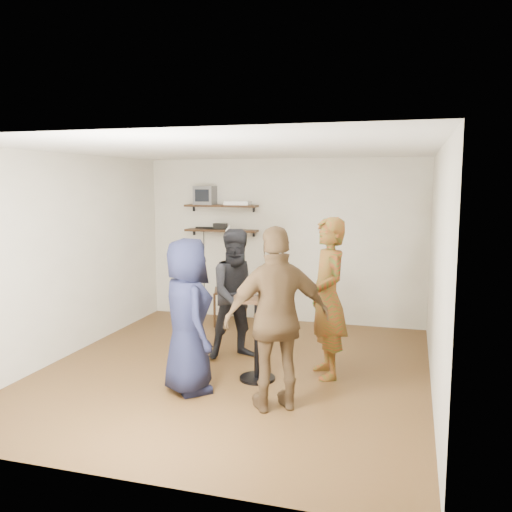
{
  "coord_description": "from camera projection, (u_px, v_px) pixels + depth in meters",
  "views": [
    {
      "loc": [
        1.99,
        -5.89,
        2.24
      ],
      "look_at": [
        0.16,
        0.4,
        1.34
      ],
      "focal_mm": 38.0,
      "sensor_mm": 36.0,
      "label": 1
    }
  ],
  "objects": [
    {
      "name": "wine_glass_bl",
      "position": [
        258.0,
        282.0,
        6.1
      ],
      "size": [
        0.07,
        0.07,
        0.22
      ],
      "color": "silver",
      "rests_on": "drinks_table"
    },
    {
      "name": "shelf_upper",
      "position": [
        221.0,
        206.0,
        8.74
      ],
      "size": [
        1.2,
        0.25,
        0.04
      ],
      "primitive_type": "cube",
      "color": "black",
      "rests_on": "room"
    },
    {
      "name": "wine_glass_br",
      "position": [
        260.0,
        285.0,
        6.03
      ],
      "size": [
        0.06,
        0.06,
        0.19
      ],
      "color": "silver",
      "rests_on": "drinks_table"
    },
    {
      "name": "dvd_deck",
      "position": [
        238.0,
        203.0,
        8.66
      ],
      "size": [
        0.4,
        0.24,
        0.06
      ],
      "primitive_type": "cube",
      "color": "silver",
      "rests_on": "shelf_upper"
    },
    {
      "name": "person_navy",
      "position": [
        187.0,
        316.0,
        5.74
      ],
      "size": [
        0.93,
        0.96,
        1.66
      ],
      "primitive_type": "imported",
      "rotation": [
        0.0,
        0.0,
        2.27
      ],
      "color": "black",
      "rests_on": "room"
    },
    {
      "name": "wine_glass_fr",
      "position": [
        262.0,
        286.0,
        5.97
      ],
      "size": [
        0.06,
        0.06,
        0.19
      ],
      "color": "silver",
      "rests_on": "drinks_table"
    },
    {
      "name": "shelf_lower",
      "position": [
        221.0,
        230.0,
        8.8
      ],
      "size": [
        1.2,
        0.25,
        0.04
      ],
      "primitive_type": "cube",
      "color": "black",
      "rests_on": "room"
    },
    {
      "name": "person_dark",
      "position": [
        239.0,
        294.0,
        6.84
      ],
      "size": [
        1.02,
        0.96,
        1.65
      ],
      "primitive_type": "imported",
      "rotation": [
        0.0,
        0.0,
        0.57
      ],
      "color": "black",
      "rests_on": "room"
    },
    {
      "name": "side_table",
      "position": [
        230.0,
        295.0,
        8.45
      ],
      "size": [
        0.61,
        0.61,
        0.57
      ],
      "rotation": [
        0.0,
        0.0,
        0.34
      ],
      "color": "black",
      "rests_on": "room"
    },
    {
      "name": "person_plaid",
      "position": [
        328.0,
        298.0,
        6.18
      ],
      "size": [
        0.69,
        0.8,
        1.84
      ],
      "primitive_type": "imported",
      "rotation": [
        0.0,
        0.0,
        -1.13
      ],
      "color": "#A62213",
      "rests_on": "room"
    },
    {
      "name": "crt_monitor",
      "position": [
        205.0,
        195.0,
        8.8
      ],
      "size": [
        0.32,
        0.3,
        0.3
      ],
      "primitive_type": "cube",
      "color": "#59595B",
      "rests_on": "shelf_upper"
    },
    {
      "name": "radio",
      "position": [
        220.0,
        226.0,
        8.79
      ],
      "size": [
        0.22,
        0.1,
        0.1
      ],
      "primitive_type": "cube",
      "color": "black",
      "rests_on": "shelf_lower"
    },
    {
      "name": "wine_glass_fl",
      "position": [
        251.0,
        285.0,
        6.02
      ],
      "size": [
        0.06,
        0.06,
        0.19
      ],
      "color": "silver",
      "rests_on": "drinks_table"
    },
    {
      "name": "vase_lilies",
      "position": [
        230.0,
        269.0,
        8.39
      ],
      "size": [
        0.2,
        0.21,
        1.03
      ],
      "rotation": [
        0.0,
        0.0,
        0.34
      ],
      "color": "white",
      "rests_on": "side_table"
    },
    {
      "name": "room",
      "position": [
        233.0,
        263.0,
        6.28
      ],
      "size": [
        4.58,
        5.08,
        2.68
      ],
      "color": "#482B17",
      "rests_on": "ground"
    },
    {
      "name": "power_strip",
      "position": [
        204.0,
        228.0,
        8.93
      ],
      "size": [
        0.3,
        0.05,
        0.03
      ],
      "primitive_type": "cube",
      "color": "black",
      "rests_on": "shelf_lower"
    },
    {
      "name": "person_brown",
      "position": [
        278.0,
        319.0,
        5.27
      ],
      "size": [
        1.15,
        0.92,
        1.82
      ],
      "primitive_type": "imported",
      "rotation": [
        0.0,
        0.0,
        3.67
      ],
      "color": "#4D3721",
      "rests_on": "room"
    },
    {
      "name": "drinks_table",
      "position": [
        257.0,
        326.0,
        6.09
      ],
      "size": [
        0.53,
        0.53,
        0.97
      ],
      "color": "black",
      "rests_on": "room"
    }
  ]
}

